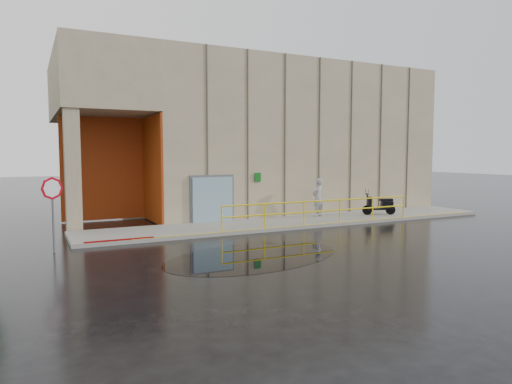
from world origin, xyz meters
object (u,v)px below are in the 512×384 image
stop_sign (52,197)px  red_curb (120,242)px  person (318,197)px  scooter (380,200)px

stop_sign → red_curb: stop_sign is taller
person → red_curb: size_ratio=0.78×
stop_sign → person: bearing=6.9°
person → scooter: person is taller
red_curb → person: bearing=11.6°
red_curb → scooter: bearing=5.3°
person → scooter: bearing=146.7°
scooter → red_curb: scooter is taller
scooter → stop_sign: (-15.05, -1.59, 0.90)m
stop_sign → red_curb: 2.77m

